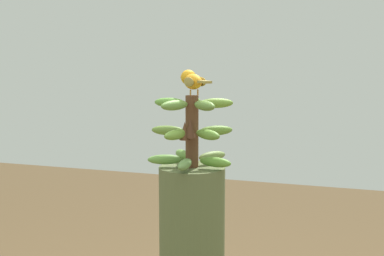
{
  "coord_description": "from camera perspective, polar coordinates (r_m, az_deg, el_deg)",
  "views": [
    {
      "loc": [
        -0.57,
        1.72,
        1.37
      ],
      "look_at": [
        0.0,
        0.0,
        1.12
      ],
      "focal_mm": 51.25,
      "sensor_mm": 36.0,
      "label": 1
    }
  ],
  "objects": [
    {
      "name": "banana_bunch",
      "position": [
        1.83,
        -0.03,
        -0.36
      ],
      "size": [
        0.29,
        0.29,
        0.24
      ],
      "color": "brown",
      "rests_on": "banana_tree"
    },
    {
      "name": "perched_bird",
      "position": [
        1.84,
        0.04,
        5.0
      ],
      "size": [
        0.15,
        0.15,
        0.08
      ],
      "color": "#C68933",
      "rests_on": "banana_bunch"
    }
  ]
}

